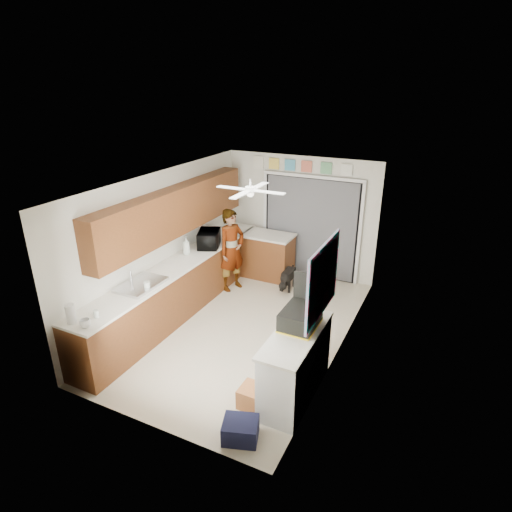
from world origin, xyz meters
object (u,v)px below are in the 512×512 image
(man, at_px, (232,250))
(dog, at_px, (288,279))
(suitcase, at_px, (300,318))
(soap_bottle, at_px, (186,246))
(navy_crate, at_px, (241,430))
(cardboard_box, at_px, (256,398))
(cup, at_px, (85,323))
(paper_towel_roll, at_px, (71,314))
(microwave, at_px, (209,239))

(man, bearing_deg, dog, -46.61)
(suitcase, distance_m, man, 3.13)
(soap_bottle, distance_m, navy_crate, 3.70)
(cardboard_box, xyz_separation_m, dog, (-0.88, 3.27, 0.09))
(suitcase, bearing_deg, cup, -153.24)
(suitcase, distance_m, dog, 3.02)
(paper_towel_roll, bearing_deg, suitcase, 24.45)
(navy_crate, bearing_deg, man, 120.12)
(man, bearing_deg, microwave, 151.06)
(cup, height_order, navy_crate, cup)
(cup, bearing_deg, man, 85.81)
(cup, bearing_deg, microwave, 91.39)
(cardboard_box, height_order, man, man)
(navy_crate, xyz_separation_m, dog, (-0.94, 3.83, 0.10))
(navy_crate, bearing_deg, suitcase, 77.68)
(soap_bottle, height_order, paper_towel_roll, soap_bottle)
(dog, bearing_deg, soap_bottle, -142.99)
(cup, bearing_deg, soap_bottle, 95.28)
(microwave, height_order, dog, microwave)
(microwave, relative_size, soap_bottle, 1.68)
(navy_crate, distance_m, man, 3.97)
(soap_bottle, relative_size, suitcase, 0.59)
(microwave, relative_size, man, 0.34)
(microwave, distance_m, cup, 3.14)
(soap_bottle, distance_m, cardboard_box, 3.29)
(cardboard_box, xyz_separation_m, man, (-1.90, 2.83, 0.68))
(suitcase, height_order, man, man)
(man, bearing_deg, cardboard_box, -126.44)
(soap_bottle, xyz_separation_m, dog, (1.51, 1.24, -0.88))
(cardboard_box, bearing_deg, soap_bottle, 139.66)
(microwave, xyz_separation_m, soap_bottle, (-0.17, -0.50, 0.01))
(paper_towel_roll, height_order, dog, paper_towel_roll)
(cup, bearing_deg, navy_crate, 1.29)
(cup, bearing_deg, cardboard_box, 15.67)
(paper_towel_roll, distance_m, suitcase, 2.98)
(soap_bottle, distance_m, dog, 2.14)
(man, bearing_deg, paper_towel_roll, -168.50)
(microwave, relative_size, paper_towel_roll, 2.12)
(navy_crate, bearing_deg, paper_towel_roll, -178.83)
(cup, height_order, suitcase, suitcase)
(soap_bottle, xyz_separation_m, suitcase, (2.71, -1.40, -0.04))
(paper_towel_roll, xyz_separation_m, suitcase, (2.71, 1.23, -0.01))
(cup, height_order, dog, cup)
(cup, height_order, cardboard_box, cup)
(navy_crate, bearing_deg, cup, -178.71)
(suitcase, height_order, navy_crate, suitcase)
(navy_crate, height_order, dog, dog)
(microwave, xyz_separation_m, navy_crate, (2.29, -3.09, -0.97))
(soap_bottle, distance_m, suitcase, 3.06)
(paper_towel_roll, bearing_deg, dog, 68.73)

